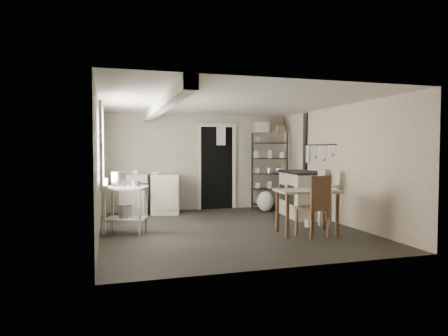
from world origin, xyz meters
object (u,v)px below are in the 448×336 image
object	(u,v)px
shelf_rack	(270,170)
stove	(303,196)
work_table	(306,212)
base_cabinets	(150,194)
stockpot	(119,179)
flour_sack	(265,201)
prep_table	(126,210)
chair	(312,208)

from	to	relation	value
shelf_rack	stove	size ratio (longest dim) A/B	1.48
work_table	base_cabinets	bearing A→B (deg)	128.76
stockpot	flour_sack	xyz separation A→B (m)	(3.36, 1.60, -0.70)
work_table	shelf_rack	bearing A→B (deg)	79.73
stockpot	work_table	world-z (taller)	stockpot
prep_table	base_cabinets	xyz separation A→B (m)	(0.62, 2.00, 0.06)
flour_sack	work_table	bearing A→B (deg)	-96.29
stove	shelf_rack	bearing A→B (deg)	108.00
stove	base_cabinets	bearing A→B (deg)	163.94
prep_table	shelf_rack	xyz separation A→B (m)	(3.49, 1.93, 0.55)
prep_table	flour_sack	xyz separation A→B (m)	(3.25, 1.61, -0.16)
flour_sack	base_cabinets	bearing A→B (deg)	171.54
flour_sack	shelf_rack	bearing A→B (deg)	53.70
stockpot	stove	distance (m)	3.94
chair	prep_table	bearing A→B (deg)	145.40
prep_table	stockpot	bearing A→B (deg)	177.44
shelf_rack	chair	size ratio (longest dim) A/B	1.81
chair	work_table	bearing A→B (deg)	73.59
stockpot	flour_sack	size ratio (longest dim) A/B	0.55
shelf_rack	flour_sack	xyz separation A→B (m)	(-0.24, -0.32, -0.71)
base_cabinets	work_table	bearing A→B (deg)	-39.51
prep_table	work_table	size ratio (longest dim) A/B	0.81
stove	prep_table	bearing A→B (deg)	-162.81
base_cabinets	stove	world-z (taller)	stove
shelf_rack	flour_sack	distance (m)	0.82
prep_table	shelf_rack	size ratio (longest dim) A/B	0.43
work_table	chair	bearing A→B (deg)	-92.92
work_table	chair	world-z (taller)	chair
base_cabinets	stove	size ratio (longest dim) A/B	1.09
prep_table	flour_sack	size ratio (longest dim) A/B	1.71
chair	stove	bearing A→B (deg)	53.58
stockpot	base_cabinets	world-z (taller)	stockpot
prep_table	base_cabinets	distance (m)	2.09
shelf_rack	stove	world-z (taller)	shelf_rack
stockpot	work_table	distance (m)	3.27
stockpot	stove	bearing A→B (deg)	10.17
stockpot	shelf_rack	bearing A→B (deg)	28.17
base_cabinets	work_table	xyz separation A→B (m)	(2.35, -2.92, -0.08)
work_table	stove	bearing A→B (deg)	64.70
stockpot	base_cabinets	distance (m)	2.18
base_cabinets	stove	bearing A→B (deg)	-10.98
stove	flour_sack	distance (m)	1.05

